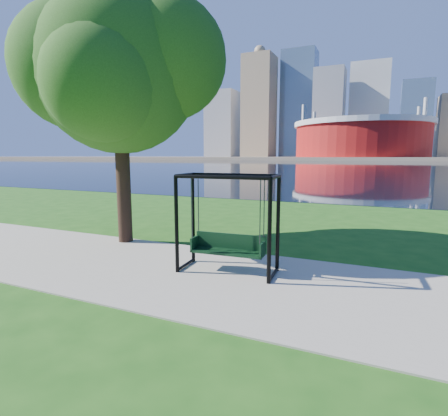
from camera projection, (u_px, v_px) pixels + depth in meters
The scene contains 8 objects.
ground at pixel (225, 271), 7.64m from camera, with size 900.00×900.00×0.00m, color #1E5114.
path at pixel (215, 277), 7.19m from camera, with size 120.00×4.00×0.03m, color #9E937F.
river at pixel (370, 165), 99.72m from camera, with size 900.00×180.00×0.02m, color black.
far_bank at pixel (378, 158), 283.72m from camera, with size 900.00×228.00×2.00m, color #937F60.
stadium at pixel (361, 138), 221.73m from camera, with size 83.00×83.00×32.00m.
skyline at pixel (375, 116), 292.41m from camera, with size 392.00×66.00×96.50m.
swing at pixel (228, 226), 7.40m from camera, with size 2.13×1.04×2.12m.
park_tree at pixel (119, 68), 9.56m from camera, with size 5.65×5.10×7.01m.
Camera 1 is at (3.00, -6.72, 2.48)m, focal length 28.00 mm.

